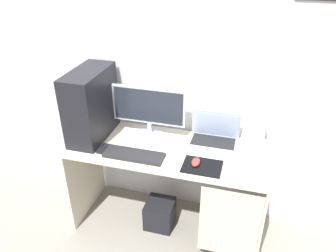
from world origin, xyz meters
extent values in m
plane|color=gray|center=(0.00, 0.00, 0.00)|extent=(8.00, 8.00, 0.00)
cube|color=silver|center=(0.00, 0.32, 1.30)|extent=(4.00, 0.04, 2.60)
cube|color=beige|center=(0.00, 0.00, 0.73)|extent=(1.44, 0.56, 0.03)
cube|color=beige|center=(-0.71, 0.00, 0.36)|extent=(0.02, 0.56, 0.71)
cube|color=beige|center=(0.71, 0.00, 0.36)|extent=(0.02, 0.56, 0.71)
cube|color=beige|center=(0.50, -0.28, 0.39)|extent=(0.40, 0.01, 0.57)
cube|color=black|center=(-0.59, 0.02, 1.01)|extent=(0.22, 0.48, 0.52)
cylinder|color=#B7BCC6|center=(-0.19, 0.15, 0.75)|extent=(0.19, 0.19, 0.01)
cylinder|color=#B7BCC6|center=(-0.19, 0.15, 0.80)|extent=(0.04, 0.04, 0.09)
cube|color=#B7BCC6|center=(-0.19, 0.14, 0.99)|extent=(0.56, 0.02, 0.28)
cube|color=#232833|center=(-0.19, 0.13, 0.99)|extent=(0.53, 0.00, 0.25)
cube|color=#B7BCC6|center=(0.30, 0.13, 0.75)|extent=(0.36, 0.24, 0.01)
cube|color=black|center=(0.30, 0.15, 0.76)|extent=(0.32, 0.16, 0.00)
cube|color=#B7BCC6|center=(0.30, 0.22, 0.87)|extent=(0.36, 0.07, 0.23)
cube|color=#ADC1E5|center=(0.30, 0.22, 0.87)|extent=(0.33, 0.06, 0.20)
cylinder|color=silver|center=(0.62, 0.19, 0.84)|extent=(0.09, 0.09, 0.20)
cube|color=#B7BCC6|center=(0.60, 0.03, 0.81)|extent=(0.20, 0.14, 0.12)
cube|color=#232326|center=(-0.20, -0.17, 0.76)|extent=(0.42, 0.14, 0.02)
cube|color=black|center=(0.28, -0.16, 0.75)|extent=(0.26, 0.20, 0.00)
ellipsoid|color=#B23333|center=(0.23, -0.15, 0.77)|extent=(0.06, 0.10, 0.03)
cube|color=black|center=(-0.43, -0.14, 0.75)|extent=(0.07, 0.13, 0.01)
cube|color=black|center=(-0.06, -0.03, 0.11)|extent=(0.22, 0.22, 0.22)
camera|label=1|loc=(0.53, -1.91, 2.05)|focal=35.16mm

